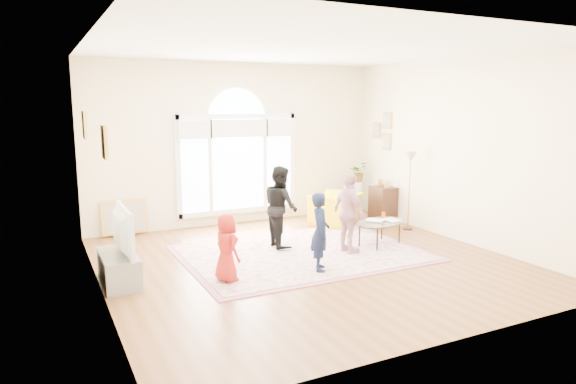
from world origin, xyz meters
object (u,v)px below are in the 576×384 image
area_rug (302,253)px  armchair (336,209)px  coffee_table (380,223)px  television (117,231)px  tv_console (119,269)px

area_rug → armchair: bearing=43.8°
coffee_table → armchair: bearing=66.4°
area_rug → television: television is taller
television → tv_console: bearing=-180.0°
coffee_table → armchair: 1.70m
coffee_table → armchair: size_ratio=1.20×
tv_console → armchair: size_ratio=1.04×
armchair → television: bearing=-14.5°
tv_console → coffee_table: size_ratio=0.87×
tv_console → coffee_table: 4.28m
tv_console → television: size_ratio=0.91×
tv_console → television: (0.01, 0.00, 0.53)m
tv_console → armchair: (4.45, 1.65, 0.10)m
area_rug → television: (-2.87, -0.14, 0.73)m
coffee_table → television: bearing=161.7°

